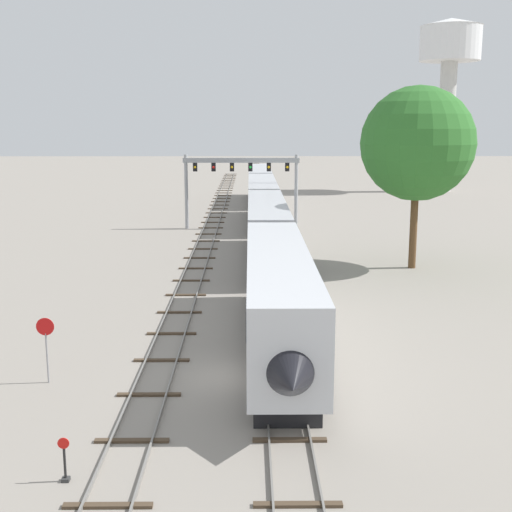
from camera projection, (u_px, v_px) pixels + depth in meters
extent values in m
plane|color=gray|center=(236.00, 377.00, 28.99)|extent=(400.00, 400.00, 0.00)
cube|color=slate|center=(255.00, 207.00, 87.81)|extent=(0.07, 200.00, 0.16)
cube|color=slate|center=(265.00, 207.00, 87.83)|extent=(0.07, 200.00, 0.16)
cube|color=#473828|center=(298.00, 505.00, 19.19)|extent=(2.60, 0.24, 0.10)
cube|color=#473828|center=(290.00, 440.00, 23.11)|extent=(2.60, 0.24, 0.10)
cube|color=#473828|center=(284.00, 394.00, 27.04)|extent=(2.60, 0.24, 0.10)
cube|color=#473828|center=(279.00, 360.00, 30.96)|extent=(2.60, 0.24, 0.10)
cube|color=#473828|center=(276.00, 333.00, 34.88)|extent=(2.60, 0.24, 0.10)
cube|color=#473828|center=(273.00, 312.00, 38.80)|extent=(2.60, 0.24, 0.10)
cube|color=#473828|center=(271.00, 295.00, 42.72)|extent=(2.60, 0.24, 0.10)
cube|color=#473828|center=(269.00, 280.00, 46.65)|extent=(2.60, 0.24, 0.10)
cube|color=#473828|center=(268.00, 268.00, 50.57)|extent=(2.60, 0.24, 0.10)
cube|color=#473828|center=(266.00, 258.00, 54.49)|extent=(2.60, 0.24, 0.10)
cube|color=#473828|center=(265.00, 249.00, 58.41)|extent=(2.60, 0.24, 0.10)
cube|color=#473828|center=(264.00, 241.00, 62.33)|extent=(2.60, 0.24, 0.10)
cube|color=#473828|center=(263.00, 234.00, 66.26)|extent=(2.60, 0.24, 0.10)
cube|color=#473828|center=(263.00, 228.00, 70.18)|extent=(2.60, 0.24, 0.10)
cube|color=#473828|center=(262.00, 222.00, 74.10)|extent=(2.60, 0.24, 0.10)
cube|color=#473828|center=(261.00, 217.00, 78.02)|extent=(2.60, 0.24, 0.10)
cube|color=#473828|center=(261.00, 213.00, 81.94)|extent=(2.60, 0.24, 0.10)
cube|color=#473828|center=(260.00, 209.00, 85.87)|extent=(2.60, 0.24, 0.10)
cube|color=#473828|center=(260.00, 205.00, 89.79)|extent=(2.60, 0.24, 0.10)
cube|color=#473828|center=(259.00, 202.00, 93.71)|extent=(2.60, 0.24, 0.10)
cube|color=#473828|center=(259.00, 198.00, 97.63)|extent=(2.60, 0.24, 0.10)
cube|color=#473828|center=(259.00, 196.00, 101.55)|extent=(2.60, 0.24, 0.10)
cube|color=#473828|center=(258.00, 193.00, 105.48)|extent=(2.60, 0.24, 0.10)
cube|color=#473828|center=(258.00, 190.00, 109.40)|extent=(2.60, 0.24, 0.10)
cube|color=#473828|center=(258.00, 188.00, 113.32)|extent=(2.60, 0.24, 0.10)
cube|color=#473828|center=(257.00, 186.00, 117.24)|extent=(2.60, 0.24, 0.10)
cube|color=#473828|center=(257.00, 184.00, 121.17)|extent=(2.60, 0.24, 0.10)
cube|color=#473828|center=(257.00, 182.00, 125.09)|extent=(2.60, 0.24, 0.10)
cube|color=#473828|center=(257.00, 180.00, 129.01)|extent=(2.60, 0.24, 0.10)
cube|color=#473828|center=(256.00, 179.00, 132.93)|extent=(2.60, 0.24, 0.10)
cube|color=#473828|center=(256.00, 177.00, 136.85)|extent=(2.60, 0.24, 0.10)
cube|color=#473828|center=(256.00, 175.00, 140.78)|extent=(2.60, 0.24, 0.10)
cube|color=#473828|center=(256.00, 174.00, 144.70)|extent=(2.60, 0.24, 0.10)
cube|color=#473828|center=(256.00, 173.00, 148.62)|extent=(2.60, 0.24, 0.10)
cube|color=#473828|center=(256.00, 171.00, 152.54)|extent=(2.60, 0.24, 0.10)
cube|color=#473828|center=(255.00, 170.00, 156.46)|extent=(2.60, 0.24, 0.10)
cube|color=#473828|center=(255.00, 169.00, 160.39)|extent=(2.60, 0.24, 0.10)
cube|color=#473828|center=(255.00, 168.00, 164.31)|extent=(2.60, 0.24, 0.10)
cube|color=#473828|center=(255.00, 167.00, 168.23)|extent=(2.60, 0.24, 0.10)
cube|color=#473828|center=(255.00, 166.00, 172.15)|extent=(2.60, 0.24, 0.10)
cube|color=#473828|center=(255.00, 165.00, 176.07)|extent=(2.60, 0.24, 0.10)
cube|color=#473828|center=(255.00, 164.00, 180.00)|extent=(2.60, 0.24, 0.10)
cube|color=#473828|center=(254.00, 163.00, 183.92)|extent=(2.60, 0.24, 0.10)
cube|color=slate|center=(203.00, 231.00, 68.15)|extent=(0.07, 160.00, 0.16)
cube|color=slate|center=(217.00, 231.00, 68.17)|extent=(0.07, 160.00, 0.16)
cube|color=#473828|center=(108.00, 506.00, 19.14)|extent=(2.60, 0.24, 0.10)
cube|color=#473828|center=(132.00, 441.00, 23.06)|extent=(2.60, 0.24, 0.10)
cube|color=#473828|center=(149.00, 395.00, 26.98)|extent=(2.60, 0.24, 0.10)
cube|color=#473828|center=(162.00, 360.00, 30.90)|extent=(2.60, 0.24, 0.10)
cube|color=#473828|center=(172.00, 334.00, 34.83)|extent=(2.60, 0.24, 0.10)
cube|color=#473828|center=(179.00, 312.00, 38.75)|extent=(2.60, 0.24, 0.10)
cube|color=#473828|center=(186.00, 295.00, 42.67)|extent=(2.60, 0.24, 0.10)
cube|color=#473828|center=(191.00, 281.00, 46.59)|extent=(2.60, 0.24, 0.10)
cube|color=#473828|center=(196.00, 268.00, 50.52)|extent=(2.60, 0.24, 0.10)
cube|color=#473828|center=(200.00, 258.00, 54.44)|extent=(2.60, 0.24, 0.10)
cube|color=#473828|center=(203.00, 249.00, 58.36)|extent=(2.60, 0.24, 0.10)
cube|color=#473828|center=(206.00, 241.00, 62.28)|extent=(2.60, 0.24, 0.10)
cube|color=#473828|center=(208.00, 234.00, 66.20)|extent=(2.60, 0.24, 0.10)
cube|color=#473828|center=(211.00, 228.00, 70.13)|extent=(2.60, 0.24, 0.10)
cube|color=#473828|center=(213.00, 222.00, 74.05)|extent=(2.60, 0.24, 0.10)
cube|color=#473828|center=(215.00, 217.00, 77.97)|extent=(2.60, 0.24, 0.10)
cube|color=#473828|center=(216.00, 213.00, 81.89)|extent=(2.60, 0.24, 0.10)
cube|color=#473828|center=(218.00, 209.00, 85.81)|extent=(2.60, 0.24, 0.10)
cube|color=#473828|center=(219.00, 205.00, 89.74)|extent=(2.60, 0.24, 0.10)
cube|color=#473828|center=(220.00, 202.00, 93.66)|extent=(2.60, 0.24, 0.10)
cube|color=#473828|center=(222.00, 198.00, 97.58)|extent=(2.60, 0.24, 0.10)
cube|color=#473828|center=(223.00, 196.00, 101.50)|extent=(2.60, 0.24, 0.10)
cube|color=#473828|center=(224.00, 193.00, 105.42)|extent=(2.60, 0.24, 0.10)
cube|color=#473828|center=(225.00, 190.00, 109.35)|extent=(2.60, 0.24, 0.10)
cube|color=#473828|center=(225.00, 188.00, 113.27)|extent=(2.60, 0.24, 0.10)
cube|color=#473828|center=(226.00, 186.00, 117.19)|extent=(2.60, 0.24, 0.10)
cube|color=#473828|center=(227.00, 184.00, 121.11)|extent=(2.60, 0.24, 0.10)
cube|color=#473828|center=(228.00, 182.00, 125.03)|extent=(2.60, 0.24, 0.10)
cube|color=#473828|center=(228.00, 180.00, 128.96)|extent=(2.60, 0.24, 0.10)
cube|color=#473828|center=(229.00, 179.00, 132.88)|extent=(2.60, 0.24, 0.10)
cube|color=#473828|center=(230.00, 177.00, 136.80)|extent=(2.60, 0.24, 0.10)
cube|color=#473828|center=(230.00, 176.00, 140.72)|extent=(2.60, 0.24, 0.10)
cube|color=#473828|center=(231.00, 174.00, 144.65)|extent=(2.60, 0.24, 0.10)
cube|color=silver|center=(278.00, 291.00, 32.24)|extent=(3.00, 19.75, 3.80)
cone|color=black|center=(291.00, 376.00, 22.44)|extent=(2.88, 2.60, 2.88)
cube|color=black|center=(289.00, 320.00, 23.51)|extent=(3.04, 1.80, 1.10)
cube|color=black|center=(278.00, 338.00, 32.71)|extent=(2.52, 17.77, 1.00)
cube|color=#B7BABF|center=(267.00, 226.00, 52.58)|extent=(3.00, 19.75, 3.80)
cube|color=black|center=(267.00, 221.00, 52.50)|extent=(3.04, 18.17, 0.90)
cube|color=black|center=(267.00, 256.00, 53.05)|extent=(2.52, 17.77, 1.00)
cube|color=#B7BABF|center=(262.00, 197.00, 72.92)|extent=(3.00, 19.75, 3.80)
cube|color=black|center=(262.00, 194.00, 72.84)|extent=(3.04, 18.17, 0.90)
cube|color=black|center=(262.00, 219.00, 73.39)|extent=(2.52, 17.77, 1.00)
cube|color=#B7BABF|center=(259.00, 181.00, 93.26)|extent=(3.00, 19.75, 3.80)
cube|color=black|center=(259.00, 178.00, 93.18)|extent=(3.04, 18.17, 0.90)
cube|color=black|center=(259.00, 198.00, 93.73)|extent=(2.52, 17.77, 1.00)
cylinder|color=#999BA0|center=(186.00, 192.00, 69.29)|extent=(0.36, 0.36, 7.75)
cylinder|color=#999BA0|center=(296.00, 192.00, 69.40)|extent=(0.36, 0.36, 7.75)
cube|color=#999BA0|center=(241.00, 160.00, 68.71)|extent=(12.10, 0.36, 0.50)
cube|color=black|center=(195.00, 167.00, 68.85)|extent=(0.44, 0.32, 0.90)
sphere|color=yellow|center=(195.00, 167.00, 68.66)|extent=(0.28, 0.28, 0.28)
cube|color=black|center=(214.00, 167.00, 68.86)|extent=(0.44, 0.32, 0.90)
sphere|color=red|center=(213.00, 167.00, 68.68)|extent=(0.28, 0.28, 0.28)
cube|color=black|center=(232.00, 167.00, 68.88)|extent=(0.44, 0.32, 0.90)
sphere|color=yellow|center=(232.00, 167.00, 68.70)|extent=(0.28, 0.28, 0.28)
cube|color=black|center=(250.00, 167.00, 68.90)|extent=(0.44, 0.32, 0.90)
sphere|color=green|center=(250.00, 167.00, 68.71)|extent=(0.28, 0.28, 0.28)
cube|color=black|center=(269.00, 167.00, 68.92)|extent=(0.44, 0.32, 0.90)
sphere|color=yellow|center=(269.00, 167.00, 68.73)|extent=(0.28, 0.28, 0.28)
cube|color=black|center=(287.00, 167.00, 68.94)|extent=(0.44, 0.32, 0.90)
sphere|color=yellow|center=(287.00, 167.00, 68.75)|extent=(0.28, 0.28, 0.28)
cylinder|color=beige|center=(446.00, 127.00, 106.56)|extent=(2.60, 2.60, 20.55)
cylinder|color=white|center=(450.00, 44.00, 104.02)|extent=(9.47, 9.47, 5.29)
cone|color=white|center=(452.00, 22.00, 103.38)|extent=(9.66, 9.66, 1.20)
cylinder|color=black|center=(65.00, 465.00, 20.44)|extent=(0.08, 0.08, 1.10)
cylinder|color=red|center=(63.00, 443.00, 20.27)|extent=(0.36, 0.03, 0.36)
cube|color=#333333|center=(66.00, 479.00, 20.53)|extent=(0.24, 0.24, 0.12)
cylinder|color=gray|center=(47.00, 358.00, 28.16)|extent=(0.08, 0.08, 2.20)
cylinder|color=red|center=(45.00, 327.00, 27.86)|extent=(0.76, 0.03, 0.76)
cylinder|color=brown|center=(414.00, 226.00, 50.33)|extent=(0.56, 0.56, 6.45)
sphere|color=#2D6B28|center=(417.00, 144.00, 49.12)|extent=(8.50, 8.50, 8.50)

